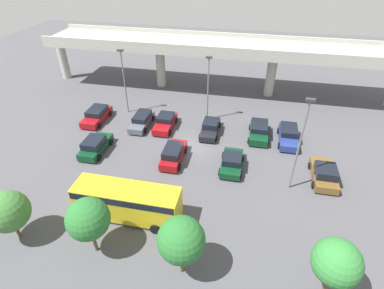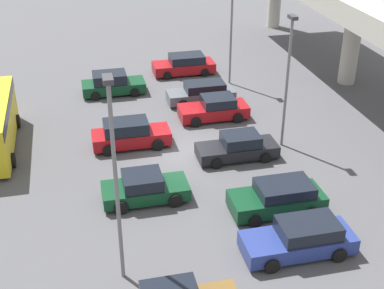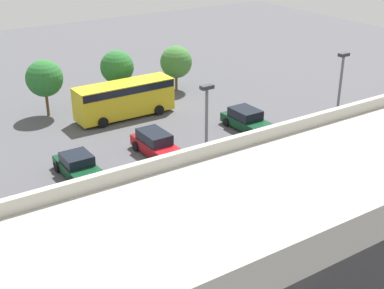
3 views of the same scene
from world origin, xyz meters
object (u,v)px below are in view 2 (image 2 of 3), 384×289
object	(u,v)px
parked_car_5	(238,147)
parked_car_3	(215,109)
parked_car_4	(130,134)
lamp_post_near_aisle	(115,170)
lamp_post_mid_lot	(288,73)
parked_car_8	(301,238)
parked_car_6	(145,188)
lamp_post_by_overpass	(231,23)
parked_car_2	(202,93)
parked_car_7	(279,198)
parked_car_1	(112,84)
parked_car_0	(184,65)

from	to	relation	value
parked_car_5	parked_car_3	bearing A→B (deg)	-90.70
parked_car_4	lamp_post_near_aisle	distance (m)	12.08
parked_car_4	lamp_post_mid_lot	distance (m)	9.84
lamp_post_mid_lot	parked_car_8	bearing A→B (deg)	-17.04
parked_car_6	lamp_post_by_overpass	xyz separation A→B (m)	(-14.12, 8.66, 4.00)
lamp_post_by_overpass	parked_car_4	bearing A→B (deg)	-46.22
parked_car_5	lamp_post_near_aisle	size ratio (longest dim) A/B	0.53
parked_car_4	lamp_post_by_overpass	distance (m)	12.61
parked_car_2	lamp_post_by_overpass	size ratio (longest dim) A/B	0.59
parked_car_3	parked_car_7	size ratio (longest dim) A/B	0.99
lamp_post_near_aisle	parked_car_1	bearing A→B (deg)	175.56
parked_car_7	parked_car_4	bearing A→B (deg)	-53.00
parked_car_5	lamp_post_near_aisle	world-z (taller)	lamp_post_near_aisle
parked_car_1	parked_car_8	xyz separation A→B (m)	(19.70, 6.18, -0.01)
parked_car_1	parked_car_5	world-z (taller)	parked_car_1
parked_car_0	lamp_post_mid_lot	world-z (taller)	lamp_post_mid_lot
parked_car_0	parked_car_7	distance (m)	19.35
parked_car_7	lamp_post_by_overpass	bearing A→B (deg)	-98.51
parked_car_0	parked_car_7	size ratio (longest dim) A/B	1.06
parked_car_0	parked_car_2	size ratio (longest dim) A/B	1.03
parked_car_5	parked_car_6	size ratio (longest dim) A/B	1.07
parked_car_1	lamp_post_mid_lot	world-z (taller)	lamp_post_mid_lot
parked_car_4	parked_car_7	distance (m)	10.28
parked_car_8	parked_car_5	bearing A→B (deg)	-89.14
parked_car_0	parked_car_6	distance (m)	17.91
parked_car_0	parked_car_1	world-z (taller)	parked_car_1
parked_car_1	parked_car_3	bearing A→B (deg)	-43.37
parked_car_1	parked_car_2	world-z (taller)	parked_car_1
parked_car_4	lamp_post_by_overpass	xyz separation A→B (m)	(-8.30, 8.66, 3.89)
lamp_post_near_aisle	lamp_post_by_overpass	xyz separation A→B (m)	(-19.46, 10.38, -0.40)
parked_car_2	lamp_post_mid_lot	world-z (taller)	lamp_post_mid_lot
parked_car_4	parked_car_5	size ratio (longest dim) A/B	1.00
parked_car_8	parked_car_3	bearing A→B (deg)	-89.74
parked_car_5	parked_car_7	world-z (taller)	parked_car_7
lamp_post_by_overpass	parked_car_5	bearing A→B (deg)	-14.28
parked_car_2	lamp_post_mid_lot	size ratio (longest dim) A/B	0.60
parked_car_5	lamp_post_mid_lot	distance (m)	5.04
parked_car_0	lamp_post_mid_lot	distance (m)	13.97
parked_car_2	parked_car_8	bearing A→B (deg)	90.70
parked_car_1	parked_car_2	xyz separation A→B (m)	(2.94, 5.97, -0.05)
parked_car_1	parked_car_6	bearing A→B (deg)	-89.15
parked_car_1	lamp_post_near_aisle	size ratio (longest dim) A/B	0.51
parked_car_3	lamp_post_by_overpass	world-z (taller)	lamp_post_by_overpass
parked_car_0	parked_car_1	size ratio (longest dim) A/B	1.07
lamp_post_mid_lot	parked_car_1	bearing A→B (deg)	-138.43
parked_car_8	lamp_post_near_aisle	distance (m)	8.84
parked_car_7	parked_car_8	size ratio (longest dim) A/B	0.93
parked_car_7	lamp_post_near_aisle	xyz separation A→B (m)	(2.95, -7.91, 4.36)
lamp_post_near_aisle	lamp_post_mid_lot	bearing A→B (deg)	131.11
parked_car_2	parked_car_5	xyz separation A→B (m)	(8.17, 0.08, -0.03)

